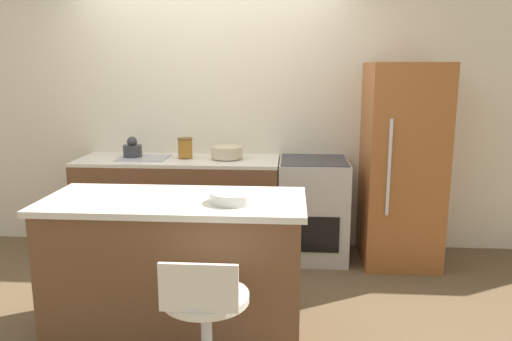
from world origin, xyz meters
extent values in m
plane|color=brown|center=(0.00, 0.00, 0.00)|extent=(14.00, 14.00, 0.00)
cube|color=beige|center=(0.00, 0.68, 1.30)|extent=(8.00, 0.06, 2.60)
cube|color=brown|center=(-0.28, 0.34, 0.44)|extent=(1.84, 0.63, 0.87)
cube|color=beige|center=(-0.28, 0.34, 0.89)|extent=(1.84, 0.63, 0.03)
cube|color=#9EA3A8|center=(-0.60, 0.34, 0.91)|extent=(0.44, 0.35, 0.01)
cube|color=brown|center=(0.02, -1.06, 0.43)|extent=(1.61, 0.69, 0.86)
cube|color=beige|center=(0.02, -1.06, 0.88)|extent=(1.67, 0.73, 0.04)
cube|color=#B7B2A8|center=(0.96, 0.34, 0.45)|extent=(0.62, 0.63, 0.90)
cube|color=black|center=(0.96, 0.01, 0.32)|extent=(0.43, 0.01, 0.32)
cube|color=#333338|center=(0.96, 0.34, 0.91)|extent=(0.58, 0.60, 0.01)
cube|color=#995628|center=(1.73, 0.30, 0.88)|extent=(0.65, 0.70, 1.76)
cube|color=silver|center=(1.55, -0.06, 0.93)|extent=(0.02, 0.02, 0.79)
cylinder|color=silver|center=(0.32, -1.71, 0.55)|extent=(0.45, 0.45, 0.04)
cube|color=silver|center=(0.32, -1.90, 0.69)|extent=(0.39, 0.02, 0.24)
cylinder|color=#333338|center=(-0.71, 0.37, 0.97)|extent=(0.17, 0.17, 0.11)
sphere|color=#333338|center=(-0.71, 0.37, 1.05)|extent=(0.09, 0.09, 0.09)
cylinder|color=#C1B28E|center=(0.17, 0.37, 0.96)|extent=(0.29, 0.29, 0.11)
cylinder|color=#9E6623|center=(-0.21, 0.37, 0.99)|extent=(0.13, 0.13, 0.16)
cylinder|color=brown|center=(-0.21, 0.37, 1.08)|extent=(0.14, 0.14, 0.02)
cylinder|color=white|center=(0.40, -1.12, 0.94)|extent=(0.30, 0.30, 0.07)
camera|label=1|loc=(0.76, -4.08, 1.72)|focal=35.00mm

